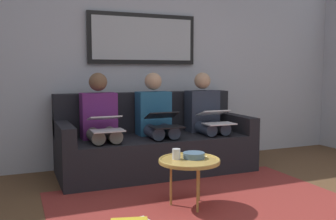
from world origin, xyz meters
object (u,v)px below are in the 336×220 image
object	(u,v)px
coffee_table	(189,161)
laptop_white	(216,117)
person_middle	(156,119)
person_right	(101,122)
laptop_silver	(106,123)
laptop_black	(164,120)
framed_mirror	(143,39)
cup	(176,154)
couch	(154,144)
bowl	(194,155)
person_left	(206,117)

from	to	relation	value
coffee_table	laptop_white	xyz separation A→B (m)	(-0.77, -0.91, 0.23)
person_middle	person_right	world-z (taller)	same
laptop_silver	laptop_black	bearing A→B (deg)	-179.10
coffee_table	laptop_white	world-z (taller)	laptop_white
framed_mirror	cup	bearing A→B (deg)	81.56
couch	bowl	size ratio (longest dim) A/B	11.71
cup	laptop_white	xyz separation A→B (m)	(-0.87, -0.85, 0.17)
couch	person_right	size ratio (longest dim) A/B	1.93
couch	coffee_table	world-z (taller)	couch
framed_mirror	cup	size ratio (longest dim) A/B	15.21
bowl	person_right	world-z (taller)	person_right
framed_mirror	person_middle	size ratio (longest dim) A/B	1.20
cup	person_right	bearing A→B (deg)	-69.35
laptop_white	person_middle	bearing A→B (deg)	-20.59
couch	cup	bearing A→B (deg)	78.79
couch	person_left	world-z (taller)	person_left
framed_mirror	person_middle	xyz separation A→B (m)	(0.00, 0.46, -0.94)
coffee_table	laptop_silver	bearing A→B (deg)	-60.76
framed_mirror	bowl	size ratio (longest dim) A/B	7.28
cup	laptop_silver	bearing A→B (deg)	-64.07
cup	bowl	distance (m)	0.16
person_left	laptop_white	size ratio (longest dim) A/B	3.20
bowl	laptop_silver	xyz separation A→B (m)	(0.57, -0.87, 0.20)
person_left	laptop_white	distance (m)	0.24
laptop_white	cup	bearing A→B (deg)	44.32
laptop_black	laptop_white	bearing A→B (deg)	179.51
coffee_table	person_left	xyz separation A→B (m)	(-0.77, -1.15, 0.22)
person_right	laptop_silver	distance (m)	0.25
person_right	couch	bearing A→B (deg)	-173.87
couch	framed_mirror	world-z (taller)	framed_mirror
framed_mirror	coffee_table	bearing A→B (deg)	85.23
laptop_silver	person_middle	bearing A→B (deg)	-159.05
person_middle	laptop_silver	xyz separation A→B (m)	(0.64, 0.25, 0.02)
laptop_white	coffee_table	bearing A→B (deg)	49.57
bowl	laptop_white	world-z (taller)	laptop_white
framed_mirror	laptop_white	xyz separation A→B (m)	(-0.64, 0.70, -0.92)
couch	person_right	world-z (taller)	person_right
coffee_table	person_left	world-z (taller)	person_left
bowl	laptop_silver	distance (m)	1.06
cup	person_middle	distance (m)	1.12
coffee_table	laptop_silver	xyz separation A→B (m)	(0.51, -0.90, 0.24)
couch	bowl	xyz separation A→B (m)	(0.07, 1.18, 0.12)
person_middle	laptop_black	bearing A→B (deg)	90.00
cup	person_middle	world-z (taller)	person_middle
framed_mirror	laptop_black	world-z (taller)	framed_mirror
couch	cup	distance (m)	1.19
framed_mirror	person_right	bearing A→B (deg)	35.53
couch	person_left	distance (m)	0.71
bowl	person_left	world-z (taller)	person_left
couch	coffee_table	xyz separation A→B (m)	(0.13, 1.22, 0.08)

